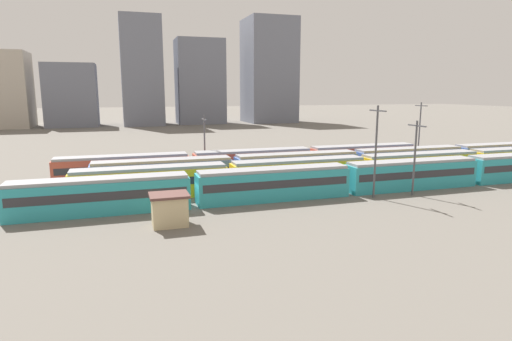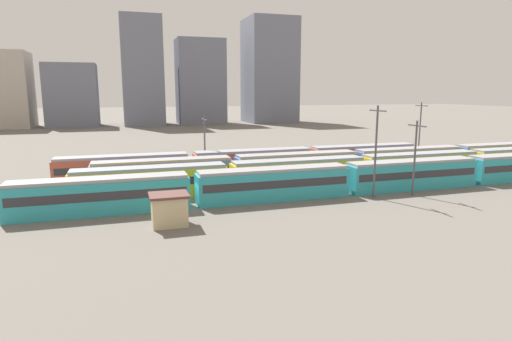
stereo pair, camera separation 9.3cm
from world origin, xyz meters
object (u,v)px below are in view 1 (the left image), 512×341
(train_track_0, at_px, (346,179))
(train_track_1, at_px, (362,169))
(train_track_3, at_px, (253,162))
(catenary_pole_0, at_px, (415,154))
(train_track_2, at_px, (355,162))
(signal_hut, at_px, (170,209))
(catenary_pole_3, at_px, (205,141))
(catenary_pole_2, at_px, (376,148))
(catenary_pole_1, at_px, (420,129))

(train_track_0, bearing_deg, train_track_1, 44.23)
(train_track_3, xyz_separation_m, catenary_pole_0, (14.45, -18.69, 3.14))
(train_track_2, xyz_separation_m, catenary_pole_0, (0.02, -13.49, 3.14))
(train_track_0, distance_m, train_track_1, 7.45)
(catenary_pole_0, bearing_deg, signal_hut, -173.96)
(train_track_1, xyz_separation_m, catenary_pole_3, (-19.31, 13.22, 3.05))
(catenary_pole_3, bearing_deg, catenary_pole_2, -52.94)
(catenary_pole_3, bearing_deg, catenary_pole_0, -45.28)
(catenary_pole_3, bearing_deg, train_track_1, -34.39)
(catenary_pole_1, distance_m, catenary_pole_3, 39.23)
(train_track_2, relative_size, catenary_pole_0, 8.28)
(train_track_0, xyz_separation_m, train_track_3, (-7.12, 15.60, -0.00))
(train_track_1, distance_m, train_track_2, 5.56)
(catenary_pole_3, height_order, signal_hut, catenary_pole_3)
(train_track_0, height_order, train_track_3, same)
(catenary_pole_0, bearing_deg, train_track_2, 90.10)
(catenary_pole_1, relative_size, catenary_pole_3, 1.19)
(catenary_pole_1, bearing_deg, train_track_0, -143.19)
(train_track_1, distance_m, catenary_pole_1, 24.48)
(catenary_pole_2, distance_m, signal_hut, 24.81)
(catenary_pole_1, bearing_deg, catenary_pole_0, -129.19)
(train_track_3, bearing_deg, catenary_pole_3, 157.62)
(train_track_0, xyz_separation_m, signal_hut, (-22.10, -6.20, -0.35))
(catenary_pole_1, bearing_deg, train_track_3, -174.19)
(catenary_pole_1, distance_m, signal_hut, 53.76)
(catenary_pole_0, xyz_separation_m, catenary_pole_1, (17.92, 21.98, 0.75))
(train_track_3, distance_m, catenary_pole_0, 23.83)
(catenary_pole_2, bearing_deg, train_track_1, 67.86)
(catenary_pole_3, bearing_deg, train_track_2, -20.65)
(train_track_2, relative_size, signal_hut, 20.75)
(catenary_pole_1, bearing_deg, train_track_2, -154.67)
(train_track_0, height_order, catenary_pole_3, catenary_pole_3)
(train_track_3, height_order, catenary_pole_0, catenary_pole_0)
(catenary_pole_1, bearing_deg, signal_hut, -152.07)
(train_track_1, relative_size, catenary_pole_3, 8.44)
(catenary_pole_0, relative_size, signal_hut, 2.51)
(train_track_2, bearing_deg, catenary_pole_3, 159.35)
(catenary_pole_3, bearing_deg, signal_hut, -108.26)
(train_track_2, relative_size, train_track_3, 1.34)
(train_track_1, xyz_separation_m, catenary_pole_2, (-3.27, -8.03, 4.08))
(train_track_0, distance_m, catenary_pole_0, 8.55)
(train_track_3, height_order, signal_hut, train_track_3)
(catenary_pole_2, relative_size, signal_hut, 3.01)
(catenary_pole_0, bearing_deg, train_track_0, 157.16)
(catenary_pole_3, bearing_deg, train_track_0, -52.82)
(train_track_3, xyz_separation_m, catenary_pole_3, (-6.85, 2.82, 3.05))
(train_track_0, height_order, train_track_2, same)
(signal_hut, bearing_deg, train_track_3, 55.52)
(catenary_pole_2, bearing_deg, train_track_2, 68.42)
(train_track_3, bearing_deg, catenary_pole_1, 5.81)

